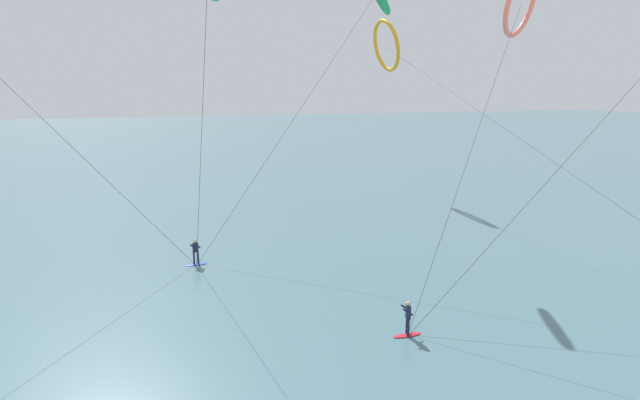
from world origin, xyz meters
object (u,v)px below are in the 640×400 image
Objects in this scene: surfer_crimson at (408,321)px; surfer_cobalt at (196,254)px; kite_amber at (386,46)px; kite_coral at (521,3)px.

surfer_cobalt is (-8.43, 12.96, 0.00)m from surfer_crimson.
surfer_crimson is 15.46m from surfer_cobalt.
kite_amber reaches higher than surfer_cobalt.
kite_amber is (13.84, 32.50, 14.79)m from surfer_crimson.
kite_amber reaches higher than surfer_crimson.
kite_coral is (19.40, -5.21, 15.44)m from surfer_cobalt.
surfer_crimson is at bearing 156.19° from kite_amber.
surfer_crimson is 20.47m from kite_coral.
kite_amber is at bearing 172.31° from surfer_crimson.
kite_coral reaches higher than surfer_cobalt.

